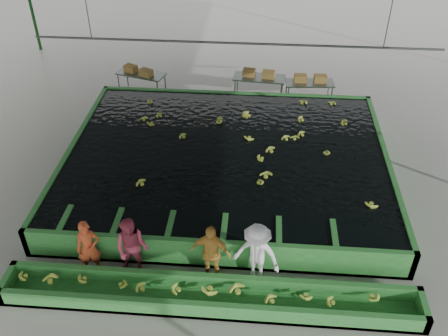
# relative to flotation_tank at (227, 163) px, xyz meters

# --- Properties ---
(ground) EXTENTS (80.00, 80.00, 0.00)m
(ground) POSITION_rel_flotation_tank_xyz_m (0.00, -1.50, -0.45)
(ground) COLOR gray
(ground) RESTS_ON ground
(shed_roof) EXTENTS (20.00, 22.00, 0.04)m
(shed_roof) POSITION_rel_flotation_tank_xyz_m (0.00, -1.50, 4.55)
(shed_roof) COLOR slate
(shed_roof) RESTS_ON shed_posts
(shed_posts) EXTENTS (20.00, 22.00, 5.00)m
(shed_posts) POSITION_rel_flotation_tank_xyz_m (0.00, -1.50, 2.05)
(shed_posts) COLOR #124113
(shed_posts) RESTS_ON ground
(flotation_tank) EXTENTS (10.00, 8.00, 0.90)m
(flotation_tank) POSITION_rel_flotation_tank_xyz_m (0.00, 0.00, 0.00)
(flotation_tank) COLOR #318034
(flotation_tank) RESTS_ON ground
(tank_water) EXTENTS (9.70, 7.70, 0.00)m
(tank_water) POSITION_rel_flotation_tank_xyz_m (0.00, -0.00, 0.40)
(tank_water) COLOR black
(tank_water) RESTS_ON flotation_tank
(sorting_trough) EXTENTS (10.00, 1.00, 0.50)m
(sorting_trough) POSITION_rel_flotation_tank_xyz_m (0.00, -5.10, -0.20)
(sorting_trough) COLOR #318034
(sorting_trough) RESTS_ON ground
(cableway_rail) EXTENTS (0.08, 0.08, 14.00)m
(cableway_rail) POSITION_rel_flotation_tank_xyz_m (0.00, 3.50, 2.55)
(cableway_rail) COLOR #59605B
(cableway_rail) RESTS_ON shed_roof
(rail_hanger_left) EXTENTS (0.04, 0.04, 2.00)m
(rail_hanger_left) POSITION_rel_flotation_tank_xyz_m (-5.00, 3.50, 3.55)
(rail_hanger_left) COLOR #59605B
(rail_hanger_left) RESTS_ON shed_roof
(rail_hanger_right) EXTENTS (0.04, 0.04, 2.00)m
(rail_hanger_right) POSITION_rel_flotation_tank_xyz_m (5.00, 3.50, 3.55)
(rail_hanger_right) COLOR #59605B
(rail_hanger_right) RESTS_ON shed_roof
(worker_a) EXTENTS (0.67, 0.55, 1.59)m
(worker_a) POSITION_rel_flotation_tank_xyz_m (-3.09, -4.30, 0.34)
(worker_a) COLOR #C54823
(worker_a) RESTS_ON ground
(worker_b) EXTENTS (0.92, 0.75, 1.75)m
(worker_b) POSITION_rel_flotation_tank_xyz_m (-1.99, -4.30, 0.43)
(worker_b) COLOR #AF3B53
(worker_b) RESTS_ON ground
(worker_c) EXTENTS (1.06, 0.57, 1.72)m
(worker_c) POSITION_rel_flotation_tank_xyz_m (-0.06, -4.30, 0.41)
(worker_c) COLOR gold
(worker_c) RESTS_ON ground
(worker_d) EXTENTS (1.32, 0.99, 1.81)m
(worker_d) POSITION_rel_flotation_tank_xyz_m (1.06, -4.30, 0.45)
(worker_d) COLOR white
(worker_d) RESTS_ON ground
(packing_table_left) EXTENTS (2.09, 1.29, 0.89)m
(packing_table_left) POSITION_rel_flotation_tank_xyz_m (-3.85, 5.25, -0.01)
(packing_table_left) COLOR #59605B
(packing_table_left) RESTS_ON ground
(packing_table_mid) EXTENTS (2.09, 0.98, 0.92)m
(packing_table_mid) POSITION_rel_flotation_tank_xyz_m (0.88, 5.22, 0.01)
(packing_table_mid) COLOR #59605B
(packing_table_mid) RESTS_ON ground
(packing_table_right) EXTENTS (1.93, 0.90, 0.85)m
(packing_table_right) POSITION_rel_flotation_tank_xyz_m (2.86, 5.06, -0.02)
(packing_table_right) COLOR #59605B
(packing_table_right) RESTS_ON ground
(box_stack_left) EXTENTS (1.28, 0.85, 0.27)m
(box_stack_left) POSITION_rel_flotation_tank_xyz_m (-3.93, 5.19, 0.44)
(box_stack_left) COLOR olive
(box_stack_left) RESTS_ON packing_table_left
(box_stack_mid) EXTENTS (1.28, 0.51, 0.27)m
(box_stack_mid) POSITION_rel_flotation_tank_xyz_m (0.86, 5.26, 0.47)
(box_stack_mid) COLOR olive
(box_stack_mid) RESTS_ON packing_table_mid
(box_stack_right) EXTENTS (1.27, 0.41, 0.27)m
(box_stack_right) POSITION_rel_flotation_tank_xyz_m (2.87, 5.12, 0.40)
(box_stack_right) COLOR olive
(box_stack_right) RESTS_ON packing_table_right
(floating_bananas) EXTENTS (8.97, 6.12, 0.12)m
(floating_bananas) POSITION_rel_flotation_tank_xyz_m (0.00, 0.80, 0.40)
(floating_bananas) COLOR #A4BA39
(floating_bananas) RESTS_ON tank_water
(trough_bananas) EXTENTS (8.34, 0.56, 0.11)m
(trough_bananas) POSITION_rel_flotation_tank_xyz_m (0.00, -5.10, -0.05)
(trough_bananas) COLOR #A4BA39
(trough_bananas) RESTS_ON sorting_trough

